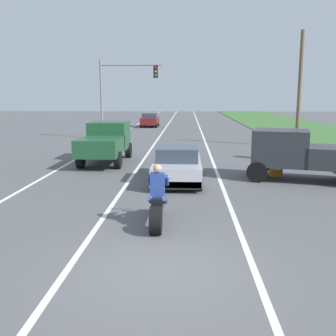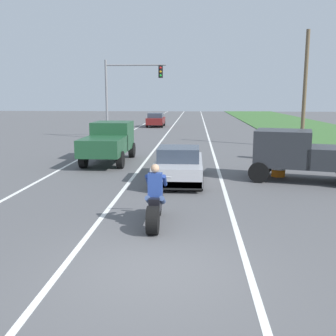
{
  "view_description": "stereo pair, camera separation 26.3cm",
  "coord_description": "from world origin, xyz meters",
  "px_view_note": "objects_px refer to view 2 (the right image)",
  "views": [
    {
      "loc": [
        0.49,
        -7.11,
        3.29
      ],
      "look_at": [
        -0.13,
        5.42,
        1.0
      ],
      "focal_mm": 42.13,
      "sensor_mm": 36.0,
      "label": 1
    },
    {
      "loc": [
        0.75,
        -7.09,
        3.29
      ],
      "look_at": [
        -0.13,
        5.42,
        1.0
      ],
      "focal_mm": 42.13,
      "sensor_mm": 36.0,
      "label": 2
    }
  ],
  "objects_px": {
    "distant_car_far_ahead": "(156,120)",
    "construction_barrel_mid": "(264,149)",
    "motorcycle_with_rider": "(155,204)",
    "construction_barrel_nearest": "(279,164)",
    "pickup_truck_left_lane_dark_green": "(109,141)",
    "sports_car_silver": "(179,165)",
    "traffic_light_mast_near": "(125,87)",
    "pickup_truck_right_shoulder_dark_grey": "(307,153)"
  },
  "relations": [
    {
      "from": "pickup_truck_left_lane_dark_green",
      "to": "construction_barrel_nearest",
      "type": "height_order",
      "value": "pickup_truck_left_lane_dark_green"
    },
    {
      "from": "distant_car_far_ahead",
      "to": "construction_barrel_mid",
      "type": "bearing_deg",
      "value": -69.85
    },
    {
      "from": "traffic_light_mast_near",
      "to": "construction_barrel_nearest",
      "type": "relative_size",
      "value": 6.0
    },
    {
      "from": "traffic_light_mast_near",
      "to": "distant_car_far_ahead",
      "type": "bearing_deg",
      "value": 85.0
    },
    {
      "from": "traffic_light_mast_near",
      "to": "construction_barrel_nearest",
      "type": "height_order",
      "value": "traffic_light_mast_near"
    },
    {
      "from": "motorcycle_with_rider",
      "to": "sports_car_silver",
      "type": "height_order",
      "value": "motorcycle_with_rider"
    },
    {
      "from": "construction_barrel_mid",
      "to": "distant_car_far_ahead",
      "type": "bearing_deg",
      "value": 110.15
    },
    {
      "from": "traffic_light_mast_near",
      "to": "construction_barrel_nearest",
      "type": "distance_m",
      "value": 16.94
    },
    {
      "from": "construction_barrel_nearest",
      "to": "motorcycle_with_rider",
      "type": "bearing_deg",
      "value": -123.62
    },
    {
      "from": "pickup_truck_right_shoulder_dark_grey",
      "to": "sports_car_silver",
      "type": "bearing_deg",
      "value": -175.6
    },
    {
      "from": "motorcycle_with_rider",
      "to": "traffic_light_mast_near",
      "type": "distance_m",
      "value": 21.45
    },
    {
      "from": "pickup_truck_right_shoulder_dark_grey",
      "to": "pickup_truck_left_lane_dark_green",
      "type": "bearing_deg",
      "value": 156.13
    },
    {
      "from": "motorcycle_with_rider",
      "to": "pickup_truck_right_shoulder_dark_grey",
      "type": "bearing_deg",
      "value": 47.5
    },
    {
      "from": "traffic_light_mast_near",
      "to": "construction_barrel_mid",
      "type": "bearing_deg",
      "value": -45.57
    },
    {
      "from": "pickup_truck_left_lane_dark_green",
      "to": "construction_barrel_mid",
      "type": "bearing_deg",
      "value": 12.45
    },
    {
      "from": "motorcycle_with_rider",
      "to": "pickup_truck_right_shoulder_dark_grey",
      "type": "relative_size",
      "value": 0.43
    },
    {
      "from": "pickup_truck_left_lane_dark_green",
      "to": "traffic_light_mast_near",
      "type": "relative_size",
      "value": 0.8
    },
    {
      "from": "pickup_truck_right_shoulder_dark_grey",
      "to": "distant_car_far_ahead",
      "type": "distance_m",
      "value": 28.71
    },
    {
      "from": "pickup_truck_right_shoulder_dark_grey",
      "to": "traffic_light_mast_near",
      "type": "xyz_separation_m",
      "value": [
        -9.79,
        14.86,
        2.9
      ]
    },
    {
      "from": "pickup_truck_right_shoulder_dark_grey",
      "to": "traffic_light_mast_near",
      "type": "distance_m",
      "value": 18.02
    },
    {
      "from": "pickup_truck_left_lane_dark_green",
      "to": "distant_car_far_ahead",
      "type": "height_order",
      "value": "pickup_truck_left_lane_dark_green"
    },
    {
      "from": "motorcycle_with_rider",
      "to": "sports_car_silver",
      "type": "xyz_separation_m",
      "value": [
        0.37,
        5.46,
        0.04
      ]
    },
    {
      "from": "traffic_light_mast_near",
      "to": "distant_car_far_ahead",
      "type": "height_order",
      "value": "traffic_light_mast_near"
    },
    {
      "from": "pickup_truck_right_shoulder_dark_grey",
      "to": "traffic_light_mast_near",
      "type": "bearing_deg",
      "value": 123.38
    },
    {
      "from": "motorcycle_with_rider",
      "to": "sports_car_silver",
      "type": "distance_m",
      "value": 5.48
    },
    {
      "from": "motorcycle_with_rider",
      "to": "construction_barrel_mid",
      "type": "relative_size",
      "value": 2.21
    },
    {
      "from": "motorcycle_with_rider",
      "to": "sports_car_silver",
      "type": "relative_size",
      "value": 0.51
    },
    {
      "from": "sports_car_silver",
      "to": "construction_barrel_nearest",
      "type": "distance_m",
      "value": 4.28
    },
    {
      "from": "motorcycle_with_rider",
      "to": "distant_car_far_ahead",
      "type": "distance_m",
      "value": 33.38
    },
    {
      "from": "motorcycle_with_rider",
      "to": "pickup_truck_left_lane_dark_green",
      "type": "relative_size",
      "value": 0.46
    },
    {
      "from": "construction_barrel_nearest",
      "to": "construction_barrel_mid",
      "type": "xyz_separation_m",
      "value": [
        0.19,
        4.74,
        0.0
      ]
    },
    {
      "from": "pickup_truck_right_shoulder_dark_grey",
      "to": "distant_car_far_ahead",
      "type": "height_order",
      "value": "pickup_truck_right_shoulder_dark_grey"
    },
    {
      "from": "pickup_truck_left_lane_dark_green",
      "to": "distant_car_far_ahead",
      "type": "bearing_deg",
      "value": 90.05
    },
    {
      "from": "motorcycle_with_rider",
      "to": "construction_barrel_nearest",
      "type": "distance_m",
      "value": 8.06
    },
    {
      "from": "sports_car_silver",
      "to": "construction_barrel_mid",
      "type": "relative_size",
      "value": 4.3
    },
    {
      "from": "sports_car_silver",
      "to": "construction_barrel_nearest",
      "type": "xyz_separation_m",
      "value": [
        4.1,
        1.25,
        -0.13
      ]
    },
    {
      "from": "construction_barrel_mid",
      "to": "pickup_truck_left_lane_dark_green",
      "type": "bearing_deg",
      "value": -167.55
    },
    {
      "from": "traffic_light_mast_near",
      "to": "motorcycle_with_rider",
      "type": "bearing_deg",
      "value": -77.92
    },
    {
      "from": "motorcycle_with_rider",
      "to": "distant_car_far_ahead",
      "type": "bearing_deg",
      "value": 95.74
    },
    {
      "from": "sports_car_silver",
      "to": "pickup_truck_left_lane_dark_green",
      "type": "height_order",
      "value": "pickup_truck_left_lane_dark_green"
    },
    {
      "from": "construction_barrel_nearest",
      "to": "pickup_truck_left_lane_dark_green",
      "type": "bearing_deg",
      "value": 159.06
    },
    {
      "from": "construction_barrel_nearest",
      "to": "construction_barrel_mid",
      "type": "distance_m",
      "value": 4.74
    }
  ]
}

